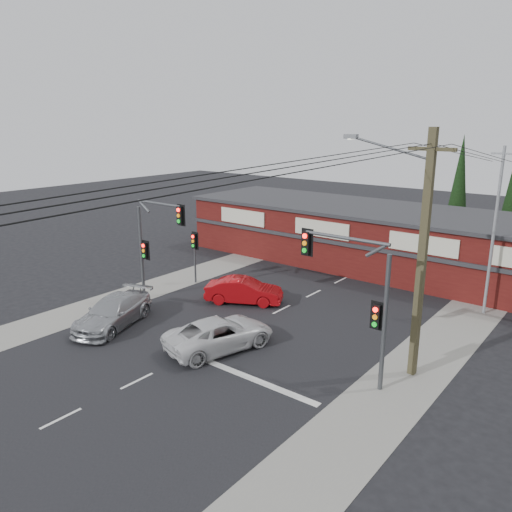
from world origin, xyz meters
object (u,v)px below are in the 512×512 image
Objects in this scene: red_sedan at (244,291)px; shop_building at (362,234)px; silver_suv at (113,312)px; utility_pole at (419,248)px; white_suv at (220,334)px.

shop_building is (1.37, 11.87, 1.41)m from red_sedan.
silver_suv is 0.52× the size of utility_pole.
white_suv is at bearing -84.75° from shop_building.
red_sedan is (-2.95, 5.30, 0.00)m from white_suv.
red_sedan is 0.44× the size of utility_pole.
white_suv is 0.19× the size of shop_building.
white_suv is 0.52× the size of utility_pole.
utility_pole is (10.73, -2.13, 4.67)m from red_sedan.
silver_suv is at bearing -161.42° from utility_pole.
shop_building reaches higher than silver_suv.
silver_suv reaches higher than red_sedan.
red_sedan is (3.09, 6.77, -0.02)m from silver_suv.
utility_pole is at bearing -56.24° from shop_building.
shop_building is 2.73× the size of utility_pole.
silver_suv is 1.17× the size of red_sedan.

